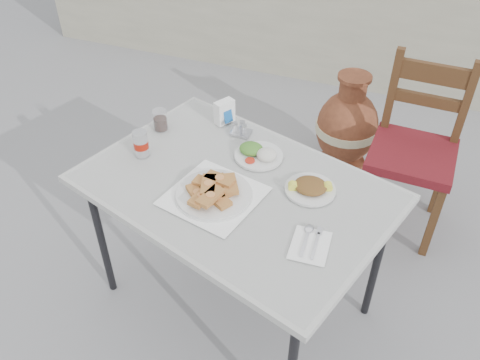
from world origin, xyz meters
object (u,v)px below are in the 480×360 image
at_px(condiment_caddy, 241,130).
at_px(chair, 414,148).
at_px(cola_glass, 160,121).
at_px(salad_chopped_plate, 310,187).
at_px(terracotta_urn, 347,128).
at_px(cafe_table, 235,194).
at_px(pide_plate, 214,190).
at_px(napkin_holder, 224,112).
at_px(salad_rice_plate, 258,153).
at_px(soda_can, 141,143).

distance_m(condiment_caddy, chair, 1.02).
relative_size(cola_glass, condiment_caddy, 1.08).
distance_m(salad_chopped_plate, terracotta_urn, 1.30).
distance_m(cola_glass, chair, 1.39).
bearing_deg(cola_glass, cafe_table, -28.24).
xyz_separation_m(pide_plate, terracotta_urn, (0.32, 1.39, -0.48)).
height_order(cafe_table, condiment_caddy, condiment_caddy).
bearing_deg(pide_plate, cafe_table, 60.80).
distance_m(salad_chopped_plate, chair, 0.97).
distance_m(napkin_holder, chair, 1.09).
bearing_deg(napkin_holder, cola_glass, -118.95).
bearing_deg(cola_glass, napkin_holder, 32.24).
xyz_separation_m(salad_chopped_plate, condiment_caddy, (-0.42, 0.29, 0.00)).
bearing_deg(pide_plate, napkin_holder, 107.86).
relative_size(salad_rice_plate, terracotta_urn, 0.31).
xyz_separation_m(cola_glass, terracotta_urn, (0.76, 1.03, -0.50)).
bearing_deg(chair, pide_plate, -123.75).
relative_size(cafe_table, pide_plate, 3.50).
distance_m(soda_can, condiment_caddy, 0.48).
height_order(soda_can, chair, chair).
relative_size(napkin_holder, chair, 0.12).
relative_size(cafe_table, condiment_caddy, 15.70).
bearing_deg(pide_plate, soda_can, 160.61).
bearing_deg(cola_glass, chair, 29.23).
bearing_deg(salad_chopped_plate, napkin_holder, 146.42).
distance_m(cafe_table, pide_plate, 0.14).
height_order(pide_plate, salad_rice_plate, pide_plate).
bearing_deg(terracotta_urn, cafe_table, -101.64).
bearing_deg(terracotta_urn, salad_chopped_plate, -88.14).
relative_size(napkin_holder, terracotta_urn, 0.17).
height_order(salad_rice_plate, terracotta_urn, salad_rice_plate).
relative_size(soda_can, terracotta_urn, 0.17).
bearing_deg(soda_can, cafe_table, -5.76).
bearing_deg(salad_rice_plate, soda_can, -160.80).
bearing_deg(cafe_table, soda_can, 174.24).
distance_m(cola_glass, terracotta_urn, 1.37).
height_order(pide_plate, napkin_holder, napkin_holder).
height_order(salad_chopped_plate, chair, chair).
distance_m(pide_plate, napkin_holder, 0.56).
bearing_deg(soda_can, pide_plate, -19.39).
xyz_separation_m(salad_rice_plate, salad_chopped_plate, (0.28, -0.14, -0.00)).
bearing_deg(napkin_holder, condiment_caddy, -2.24).
bearing_deg(condiment_caddy, salad_rice_plate, -45.74).
height_order(cafe_table, chair, chair).
xyz_separation_m(salad_rice_plate, chair, (0.66, 0.70, -0.28)).
xyz_separation_m(chair, terracotta_urn, (-0.42, 0.36, -0.20)).
xyz_separation_m(cafe_table, terracotta_urn, (0.27, 1.29, -0.40)).
bearing_deg(condiment_caddy, napkin_holder, 148.95).
bearing_deg(cafe_table, chair, 53.31).
bearing_deg(salad_chopped_plate, soda_can, -177.74).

